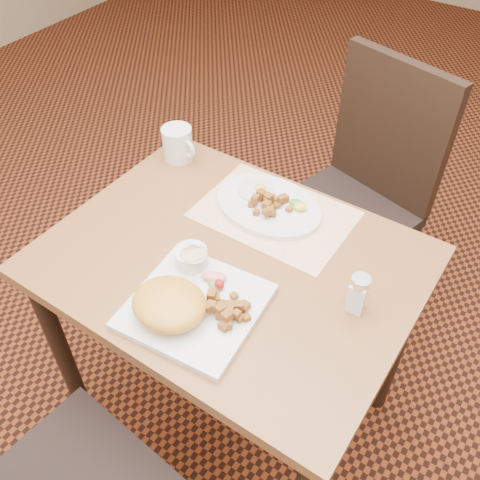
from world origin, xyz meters
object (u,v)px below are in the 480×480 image
table (231,286)px  salt_shaker (358,293)px  coffee_mug (178,144)px  chair_far (360,188)px  plate_square (195,306)px  plate_oval (268,206)px

table → salt_shaker: (0.32, 0.03, 0.16)m
table → coffee_mug: size_ratio=7.52×
chair_far → plate_square: size_ratio=3.46×
chair_far → coffee_mug: bearing=59.9°
table → plate_square: size_ratio=3.21×
chair_far → plate_oval: 0.54m
plate_square → salt_shaker: bearing=34.4°
chair_far → plate_square: (-0.04, -0.87, 0.22)m
plate_square → plate_oval: 0.39m
table → chair_far: chair_far is taller
table → plate_square: 0.21m
table → plate_square: bearing=-81.8°
plate_square → coffee_mug: bearing=132.3°
table → chair_far: 0.70m
plate_oval → chair_far: bearing=80.1°
plate_oval → coffee_mug: 0.35m
plate_oval → salt_shaker: 0.39m
plate_square → plate_oval: bearing=96.9°
table → plate_oval: bearing=95.7°
table → plate_oval: plate_oval is taller
coffee_mug → table: bearing=-34.8°
plate_oval → plate_square: bearing=-83.1°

